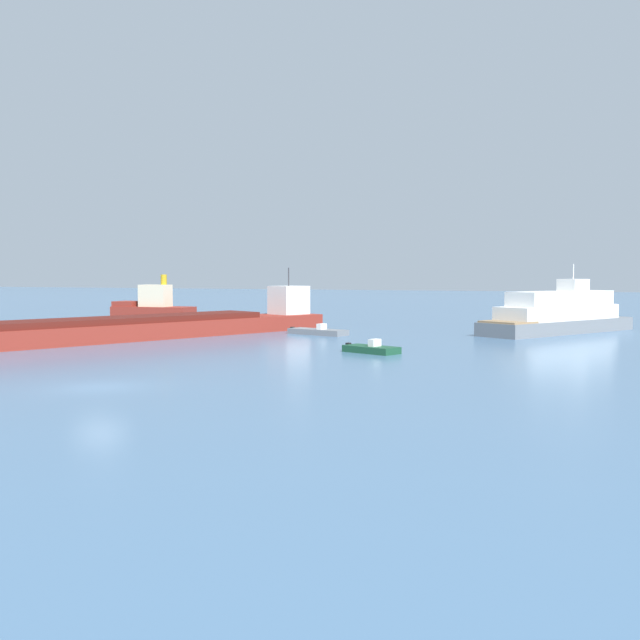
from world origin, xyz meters
The scene contains 6 objects.
ground_plane centered at (0.00, 0.00, 0.00)m, with size 400.00×400.00×0.00m, color #476B8E.
cargo_barge centered at (-14.27, 22.08, 0.98)m, with size 21.73×40.44×5.99m.
small_motorboat centered at (7.53, 19.51, 0.26)m, with size 4.26×3.07×0.97m.
white_riverboat centered at (18.42, 42.26, 1.67)m, with size 13.03×17.84×6.31m.
tugboat centered at (-27.87, 46.02, 1.38)m, with size 10.10×3.71×5.29m.
fishing_skiff centered at (-1.38, 32.27, 0.27)m, with size 5.96×3.33×0.99m.
Camera 1 is at (22.63, -29.25, 5.47)m, focal length 41.90 mm.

